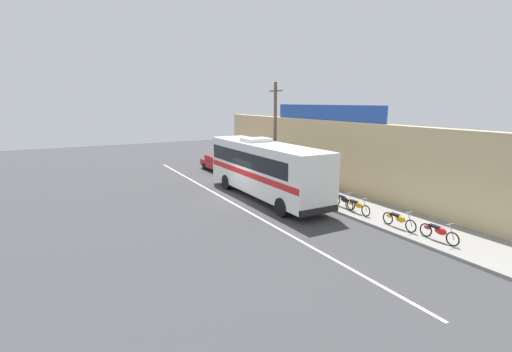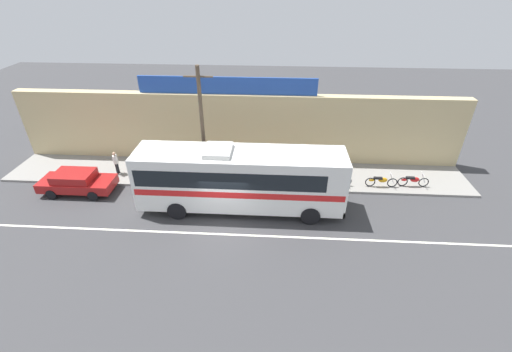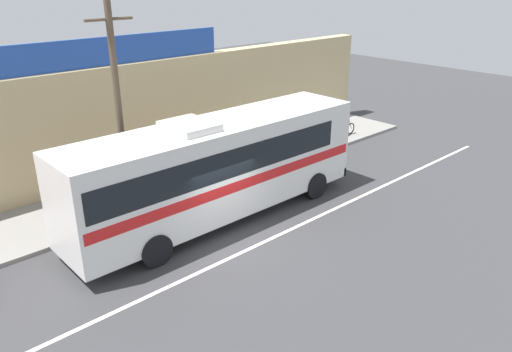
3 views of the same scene
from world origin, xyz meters
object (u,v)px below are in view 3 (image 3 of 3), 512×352
(utility_pole, at_px, (119,111))
(motorcycle_blue, at_px, (343,129))
(intercity_bus, at_px, (217,165))
(motorcycle_red, at_px, (261,155))
(motorcycle_green, at_px, (320,138))
(motorcycle_black, at_px, (282,150))

(utility_pole, distance_m, motorcycle_blue, 13.23)
(intercity_bus, bearing_deg, motorcycle_red, 30.19)
(intercity_bus, bearing_deg, motorcycle_green, 16.62)
(motorcycle_blue, height_order, motorcycle_black, same)
(motorcycle_blue, height_order, motorcycle_green, same)
(motorcycle_blue, distance_m, motorcycle_green, 1.99)
(intercity_bus, relative_size, motorcycle_red, 6.17)
(motorcycle_blue, xyz_separation_m, motorcycle_black, (-4.72, -0.18, 0.00))
(utility_pole, bearing_deg, motorcycle_blue, 2.02)
(motorcycle_red, distance_m, motorcycle_green, 3.96)
(intercity_bus, bearing_deg, motorcycle_blue, 14.42)
(utility_pole, xyz_separation_m, motorcycle_red, (6.84, 0.40, -3.37))
(intercity_bus, bearing_deg, utility_pole, 135.53)
(motorcycle_black, bearing_deg, motorcycle_red, 174.13)
(motorcycle_red, relative_size, motorcycle_blue, 0.96)
(intercity_bus, height_order, motorcycle_black, intercity_bus)
(utility_pole, distance_m, motorcycle_black, 8.74)
(motorcycle_black, height_order, motorcycle_green, same)
(motorcycle_black, bearing_deg, motorcycle_green, 0.42)
(intercity_bus, distance_m, motorcycle_black, 6.48)
(motorcycle_green, bearing_deg, motorcycle_red, 178.47)
(motorcycle_red, xyz_separation_m, motorcycle_green, (3.96, -0.11, 0.00))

